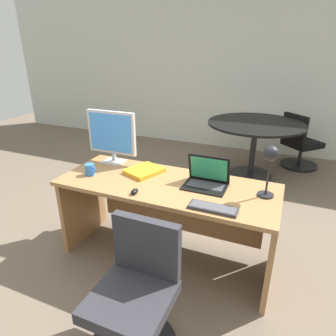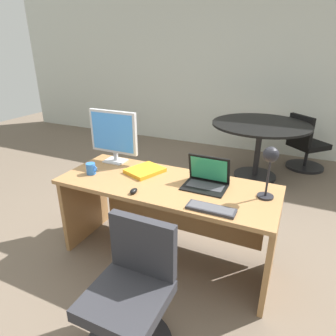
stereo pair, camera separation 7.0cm
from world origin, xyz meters
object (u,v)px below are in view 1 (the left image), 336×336
(laptop, at_px, (207,176))
(monitor, at_px, (112,134))
(desk_lamp, at_px, (270,160))
(meeting_table, at_px, (255,136))
(keyboard, at_px, (213,208))
(meeting_chair_near, at_px, (299,146))
(desk, at_px, (169,204))
(book, at_px, (144,171))
(coffee_mug, at_px, (90,170))
(office_chair, at_px, (136,303))
(mouse, at_px, (134,191))

(laptop, bearing_deg, monitor, 172.58)
(desk_lamp, xyz_separation_m, meeting_table, (-0.34, 2.09, -0.43))
(keyboard, xyz_separation_m, desk_lamp, (0.31, 0.32, 0.28))
(keyboard, distance_m, desk_lamp, 0.53)
(keyboard, height_order, meeting_chair_near, meeting_chair_near)
(desk, xyz_separation_m, book, (-0.26, 0.07, 0.24))
(coffee_mug, bearing_deg, office_chair, -41.65)
(mouse, xyz_separation_m, meeting_chair_near, (1.19, 3.07, -0.43))
(keyboard, relative_size, mouse, 4.07)
(keyboard, relative_size, meeting_table, 0.25)
(monitor, height_order, keyboard, monitor)
(desk, bearing_deg, book, 165.48)
(coffee_mug, bearing_deg, keyboard, -7.74)
(keyboard, height_order, desk_lamp, desk_lamp)
(keyboard, bearing_deg, laptop, 112.20)
(mouse, xyz_separation_m, desk_lamp, (0.92, 0.33, 0.27))
(coffee_mug, bearing_deg, desk_lamp, 6.67)
(meeting_chair_near, bearing_deg, laptop, -105.12)
(mouse, distance_m, meeting_table, 2.49)
(desk, xyz_separation_m, monitor, (-0.65, 0.18, 0.50))
(keyboard, bearing_deg, meeting_chair_near, 79.29)
(monitor, relative_size, meeting_table, 0.37)
(monitor, distance_m, meeting_table, 2.24)
(meeting_table, height_order, meeting_chair_near, meeting_chair_near)
(monitor, relative_size, meeting_chair_near, 0.58)
(desk_lamp, height_order, office_chair, desk_lamp)
(desk, bearing_deg, meeting_chair_near, 69.30)
(laptop, relative_size, meeting_chair_near, 0.40)
(desk, height_order, meeting_table, meeting_table)
(coffee_mug, height_order, meeting_chair_near, meeting_chair_near)
(mouse, bearing_deg, laptop, 38.90)
(mouse, distance_m, office_chair, 0.78)
(coffee_mug, bearing_deg, meeting_table, 64.07)
(keyboard, height_order, mouse, mouse)
(laptop, relative_size, coffee_mug, 3.14)
(desk_lamp, height_order, meeting_chair_near, desk_lamp)
(meeting_table, bearing_deg, desk, -101.42)
(laptop, height_order, office_chair, laptop)
(meeting_table, bearing_deg, office_chair, -95.03)
(desk_lamp, height_order, coffee_mug, desk_lamp)
(mouse, relative_size, meeting_chair_near, 0.10)
(mouse, bearing_deg, keyboard, 0.54)
(book, height_order, office_chair, office_chair)
(desk, bearing_deg, mouse, -115.23)
(monitor, bearing_deg, laptop, -7.42)
(monitor, height_order, laptop, monitor)
(monitor, distance_m, book, 0.48)
(monitor, relative_size, keyboard, 1.47)
(monitor, xyz_separation_m, meeting_table, (1.08, 1.92, -0.42))
(keyboard, distance_m, book, 0.82)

